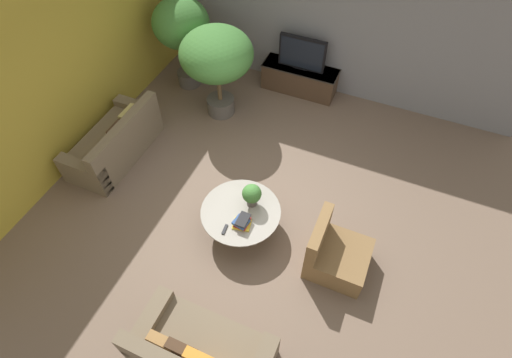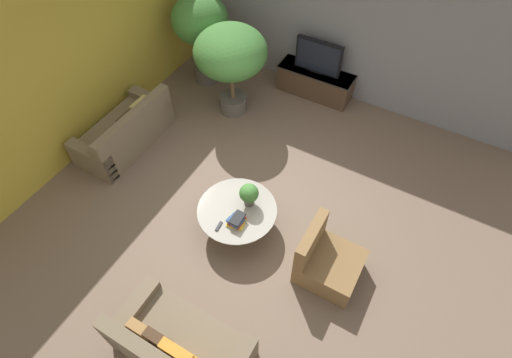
{
  "view_description": "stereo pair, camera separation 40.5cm",
  "coord_description": "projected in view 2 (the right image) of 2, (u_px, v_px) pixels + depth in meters",
  "views": [
    {
      "loc": [
        1.48,
        -3.37,
        5.18
      ],
      "look_at": [
        -0.0,
        0.05,
        0.55
      ],
      "focal_mm": 28.0,
      "sensor_mm": 36.0,
      "label": 1
    },
    {
      "loc": [
        1.84,
        -3.19,
        5.18
      ],
      "look_at": [
        -0.0,
        0.05,
        0.55
      ],
      "focal_mm": 28.0,
      "sensor_mm": 36.0,
      "label": 2
    }
  ],
  "objects": [
    {
      "name": "ground_plane",
      "position": [
        255.0,
        203.0,
        6.35
      ],
      "size": [
        24.0,
        24.0,
        0.0
      ],
      "primitive_type": "plane",
      "color": "brown"
    },
    {
      "name": "back_wall_stone",
      "position": [
        347.0,
        21.0,
        6.96
      ],
      "size": [
        7.4,
        0.12,
        3.0
      ],
      "primitive_type": "cube",
      "color": "slate",
      "rests_on": "ground"
    },
    {
      "name": "side_wall_left",
      "position": [
        81.0,
        56.0,
        6.3
      ],
      "size": [
        0.12,
        7.4,
        3.0
      ],
      "primitive_type": "cube",
      "color": "gold",
      "rests_on": "ground"
    },
    {
      "name": "media_console",
      "position": [
        315.0,
        82.0,
        7.83
      ],
      "size": [
        1.48,
        0.5,
        0.54
      ],
      "color": "#473323",
      "rests_on": "ground"
    },
    {
      "name": "television",
      "position": [
        319.0,
        57.0,
        7.38
      ],
      "size": [
        0.9,
        0.13,
        0.64
      ],
      "color": "black",
      "rests_on": "media_console"
    },
    {
      "name": "coffee_table",
      "position": [
        237.0,
        214.0,
        5.84
      ],
      "size": [
        1.16,
        1.16,
        0.44
      ],
      "color": "black",
      "rests_on": "ground"
    },
    {
      "name": "couch_by_wall",
      "position": [
        126.0,
        132.0,
        6.94
      ],
      "size": [
        0.84,
        1.74,
        0.84
      ],
      "rotation": [
        0.0,
        0.0,
        -1.57
      ],
      "color": "brown",
      "rests_on": "ground"
    },
    {
      "name": "couch_near_entry",
      "position": [
        179.0,
        347.0,
        4.69
      ],
      "size": [
        1.61,
        0.84,
        0.84
      ],
      "rotation": [
        0.0,
        0.0,
        3.14
      ],
      "color": "brown",
      "rests_on": "ground"
    },
    {
      "name": "armchair_wicker",
      "position": [
        327.0,
        262.0,
        5.4
      ],
      "size": [
        0.8,
        0.76,
        0.86
      ],
      "rotation": [
        0.0,
        0.0,
        1.57
      ],
      "color": "brown",
      "rests_on": "ground"
    },
    {
      "name": "potted_palm_tall",
      "position": [
        200.0,
        23.0,
        7.35
      ],
      "size": [
        1.05,
        1.05,
        1.78
      ],
      "color": "#514C47",
      "rests_on": "ground"
    },
    {
      "name": "potted_palm_corner",
      "position": [
        231.0,
        55.0,
        6.8
      ],
      "size": [
        1.27,
        1.27,
        1.71
      ],
      "color": "#514C47",
      "rests_on": "ground"
    },
    {
      "name": "potted_plant_tabletop",
      "position": [
        249.0,
        194.0,
        5.64
      ],
      "size": [
        0.28,
        0.28,
        0.38
      ],
      "color": "#514C47",
      "rests_on": "coffee_table"
    },
    {
      "name": "book_stack",
      "position": [
        236.0,
        220.0,
        5.55
      ],
      "size": [
        0.28,
        0.26,
        0.13
      ],
      "color": "gold",
      "rests_on": "coffee_table"
    },
    {
      "name": "remote_black",
      "position": [
        219.0,
        226.0,
        5.55
      ],
      "size": [
        0.05,
        0.16,
        0.02
      ],
      "primitive_type": "cube",
      "rotation": [
        0.0,
        0.0,
        0.09
      ],
      "color": "black",
      "rests_on": "coffee_table"
    }
  ]
}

